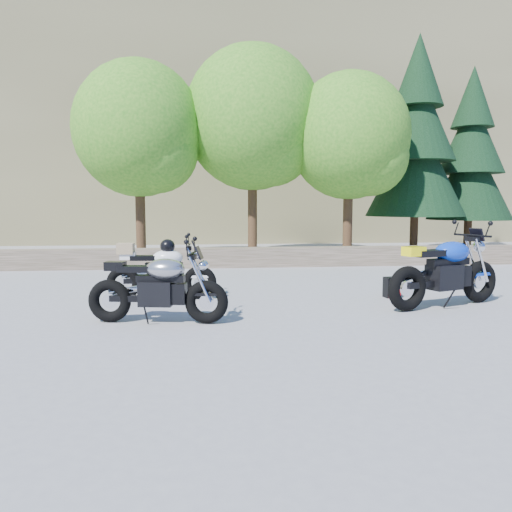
# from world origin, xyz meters

# --- Properties ---
(ground) EXTENTS (90.00, 90.00, 0.00)m
(ground) POSITION_xyz_m (0.00, 0.00, 0.00)
(ground) COLOR gray
(ground) RESTS_ON ground
(stone_wall) EXTENTS (22.00, 0.55, 0.50)m
(stone_wall) POSITION_xyz_m (0.00, 5.50, 0.25)
(stone_wall) COLOR brown
(stone_wall) RESTS_ON ground
(hillside) EXTENTS (80.00, 30.00, 15.00)m
(hillside) POSITION_xyz_m (3.00, 28.00, 7.50)
(hillside) COLOR brown
(hillside) RESTS_ON ground
(tree_decid_left) EXTENTS (3.67, 3.67, 5.62)m
(tree_decid_left) POSITION_xyz_m (-2.39, 7.14, 3.63)
(tree_decid_left) COLOR #382314
(tree_decid_left) RESTS_ON ground
(tree_decid_mid) EXTENTS (4.08, 4.08, 6.24)m
(tree_decid_mid) POSITION_xyz_m (0.91, 7.54, 4.04)
(tree_decid_mid) COLOR #382314
(tree_decid_mid) RESTS_ON ground
(tree_decid_right) EXTENTS (3.54, 3.54, 5.41)m
(tree_decid_right) POSITION_xyz_m (3.71, 6.94, 3.50)
(tree_decid_right) COLOR #382314
(tree_decid_right) RESTS_ON ground
(conifer_near) EXTENTS (3.17, 3.17, 7.06)m
(conifer_near) POSITION_xyz_m (6.20, 8.20, 3.68)
(conifer_near) COLOR #382314
(conifer_near) RESTS_ON ground
(conifer_far) EXTENTS (2.82, 2.82, 6.27)m
(conifer_far) POSITION_xyz_m (8.40, 8.80, 3.27)
(conifer_far) COLOR #382314
(conifer_far) RESTS_ON ground
(silver_bike) EXTENTS (1.96, 0.63, 0.99)m
(silver_bike) POSITION_xyz_m (-1.33, -0.64, 0.48)
(silver_bike) COLOR black
(silver_bike) RESTS_ON ground
(white_bike) EXTENTS (1.89, 0.60, 1.05)m
(white_bike) POSITION_xyz_m (-1.44, 1.10, 0.51)
(white_bike) COLOR black
(white_bike) RESTS_ON ground
(blue_bike) EXTENTS (2.21, 1.02, 1.15)m
(blue_bike) POSITION_xyz_m (3.16, 0.01, 0.56)
(blue_bike) COLOR black
(blue_bike) RESTS_ON ground
(backpack) EXTENTS (0.29, 0.26, 0.36)m
(backpack) POSITION_xyz_m (2.61, 0.86, 0.17)
(backpack) COLOR black
(backpack) RESTS_ON ground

